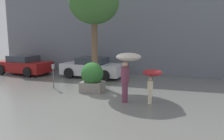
{
  "coord_description": "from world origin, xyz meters",
  "views": [
    {
      "loc": [
        3.55,
        -7.95,
        2.63
      ],
      "look_at": [
        0.82,
        1.6,
        1.05
      ],
      "focal_mm": 35.0,
      "sensor_mm": 36.0,
      "label": 1
    }
  ],
  "objects_px": {
    "parked_car_far": "(24,65)",
    "parking_meter": "(53,71)",
    "street_tree": "(94,4)",
    "person_child": "(152,76)",
    "person_adult": "(128,64)",
    "planter_box": "(92,77)",
    "parked_car_near": "(93,68)"
  },
  "relations": [
    {
      "from": "parked_car_far",
      "to": "parking_meter",
      "type": "height_order",
      "value": "parked_car_far"
    },
    {
      "from": "street_tree",
      "to": "person_child",
      "type": "bearing_deg",
      "value": -36.72
    },
    {
      "from": "person_adult",
      "to": "parked_car_far",
      "type": "height_order",
      "value": "person_adult"
    },
    {
      "from": "person_adult",
      "to": "person_child",
      "type": "height_order",
      "value": "person_adult"
    },
    {
      "from": "person_adult",
      "to": "street_tree",
      "type": "relative_size",
      "value": 0.37
    },
    {
      "from": "street_tree",
      "to": "parked_car_far",
      "type": "bearing_deg",
      "value": 161.17
    },
    {
      "from": "street_tree",
      "to": "person_adult",
      "type": "bearing_deg",
      "value": -46.27
    },
    {
      "from": "planter_box",
      "to": "person_adult",
      "type": "xyz_separation_m",
      "value": [
        1.91,
        -1.12,
        0.84
      ]
    },
    {
      "from": "parked_car_near",
      "to": "parking_meter",
      "type": "distance_m",
      "value": 3.47
    },
    {
      "from": "person_child",
      "to": "parked_car_near",
      "type": "relative_size",
      "value": 0.34
    },
    {
      "from": "person_child",
      "to": "parked_car_far",
      "type": "xyz_separation_m",
      "value": [
        -9.18,
        4.42,
        -0.51
      ]
    },
    {
      "from": "person_adult",
      "to": "person_child",
      "type": "distance_m",
      "value": 1.05
    },
    {
      "from": "person_adult",
      "to": "parked_car_near",
      "type": "bearing_deg",
      "value": 86.5
    },
    {
      "from": "planter_box",
      "to": "parked_car_far",
      "type": "height_order",
      "value": "planter_box"
    },
    {
      "from": "planter_box",
      "to": "street_tree",
      "type": "distance_m",
      "value": 3.7
    },
    {
      "from": "person_child",
      "to": "street_tree",
      "type": "relative_size",
      "value": 0.26
    },
    {
      "from": "parked_car_near",
      "to": "street_tree",
      "type": "xyz_separation_m",
      "value": [
        0.98,
        -2.21,
        3.58
      ]
    },
    {
      "from": "parked_car_near",
      "to": "parking_meter",
      "type": "xyz_separation_m",
      "value": [
        -0.78,
        -3.37,
        0.27
      ]
    },
    {
      "from": "person_adult",
      "to": "parked_car_near",
      "type": "relative_size",
      "value": 0.48
    },
    {
      "from": "planter_box",
      "to": "parking_meter",
      "type": "distance_m",
      "value": 2.1
    },
    {
      "from": "street_tree",
      "to": "parking_meter",
      "type": "distance_m",
      "value": 3.93
    },
    {
      "from": "planter_box",
      "to": "parking_meter",
      "type": "bearing_deg",
      "value": 178.4
    },
    {
      "from": "planter_box",
      "to": "person_adult",
      "type": "distance_m",
      "value": 2.37
    },
    {
      "from": "planter_box",
      "to": "parked_car_near",
      "type": "distance_m",
      "value": 3.67
    },
    {
      "from": "planter_box",
      "to": "parked_car_near",
      "type": "xyz_separation_m",
      "value": [
        -1.31,
        3.43,
        -0.1
      ]
    },
    {
      "from": "street_tree",
      "to": "parked_car_near",
      "type": "bearing_deg",
      "value": 113.97
    },
    {
      "from": "planter_box",
      "to": "person_child",
      "type": "relative_size",
      "value": 1.03
    },
    {
      "from": "planter_box",
      "to": "person_adult",
      "type": "relative_size",
      "value": 0.71
    },
    {
      "from": "planter_box",
      "to": "person_child",
      "type": "height_order",
      "value": "planter_box"
    },
    {
      "from": "parking_meter",
      "to": "parked_car_near",
      "type": "bearing_deg",
      "value": 76.92
    },
    {
      "from": "person_child",
      "to": "parking_meter",
      "type": "xyz_separation_m",
      "value": [
        -4.96,
        1.22,
        -0.24
      ]
    },
    {
      "from": "parked_car_far",
      "to": "parking_meter",
      "type": "bearing_deg",
      "value": -118.67
    }
  ]
}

